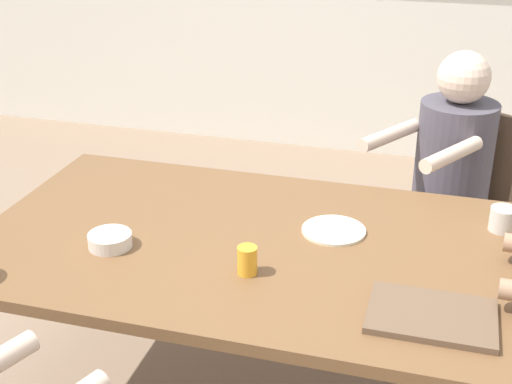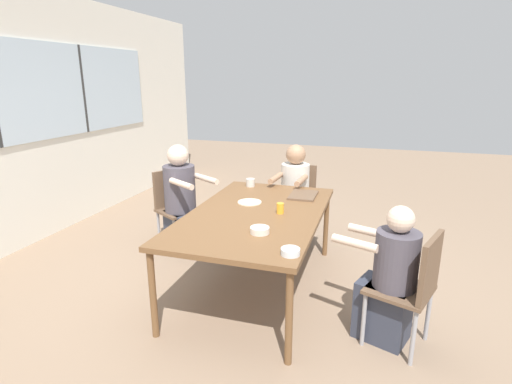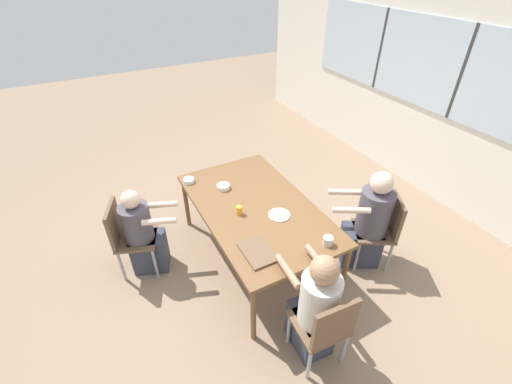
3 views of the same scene
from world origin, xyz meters
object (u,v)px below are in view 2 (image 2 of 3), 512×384
chair_for_man_teal_shirt (298,195)px  person_man_teal_shirt (294,199)px  person_man_blue_shirt (389,282)px  coffee_mug (250,182)px  chair_for_woman_green_shirt (174,202)px  chair_for_man_blue_shirt (414,282)px  person_woman_green_shirt (182,204)px  juice_glass (280,208)px  bowl_cereal (290,252)px  bowl_white_shallow (260,230)px

chair_for_man_teal_shirt → person_man_teal_shirt: bearing=90.0°
person_man_blue_shirt → coffee_mug: person_man_blue_shirt is taller
chair_for_woman_green_shirt → chair_for_man_blue_shirt: (-1.16, -2.43, 0.00)m
person_woman_green_shirt → coffee_mug: (0.20, -0.71, 0.24)m
chair_for_man_blue_shirt → juice_glass: bearing=85.0°
person_man_teal_shirt → bowl_cereal: 1.98m
chair_for_man_teal_shirt → juice_glass: size_ratio=9.44×
coffee_mug → bowl_white_shallow: (-1.24, -0.48, -0.02)m
person_man_blue_shirt → coffee_mug: size_ratio=10.46×
chair_for_woman_green_shirt → person_woman_green_shirt: bearing=90.0°
chair_for_man_blue_shirt → person_man_teal_shirt: person_man_teal_shirt is taller
chair_for_woman_green_shirt → chair_for_man_teal_shirt: same height
bowl_white_shallow → bowl_cereal: size_ratio=1.14×
coffee_mug → juice_glass: bearing=-146.1°
coffee_mug → bowl_white_shallow: size_ratio=0.68×
chair_for_man_teal_shirt → person_woman_green_shirt: 1.35m
chair_for_man_blue_shirt → juice_glass: chair_for_man_blue_shirt is taller
chair_for_woman_green_shirt → chair_for_man_blue_shirt: 2.69m
person_man_teal_shirt → bowl_cereal: (-1.93, -0.38, 0.24)m
person_woman_green_shirt → person_man_blue_shirt: bearing=94.8°
chair_for_man_teal_shirt → person_woman_green_shirt: size_ratio=0.74×
chair_for_man_teal_shirt → person_man_blue_shirt: bearing=123.9°
chair_for_man_teal_shirt → bowl_white_shallow: bearing=96.4°
person_man_teal_shirt → bowl_white_shallow: (-1.63, -0.08, 0.24)m
person_woman_green_shirt → bowl_white_shallow: bearing=78.9°
chair_for_woman_green_shirt → person_man_teal_shirt: size_ratio=0.76×
person_man_teal_shirt → coffee_mug: (-0.39, 0.39, 0.26)m
person_man_teal_shirt → juice_glass: person_man_teal_shirt is taller
chair_for_woman_green_shirt → person_man_blue_shirt: bearing=94.5°
person_man_teal_shirt → coffee_mug: 0.61m
bowl_cereal → chair_for_woman_green_shirt: bearing=48.8°
chair_for_man_teal_shirt → person_man_blue_shirt: 2.03m
chair_for_man_blue_shirt → person_woman_green_shirt: 2.52m
coffee_mug → juice_glass: size_ratio=1.08×
person_man_teal_shirt → juice_glass: bearing=100.1°
bowl_cereal → coffee_mug: bearing=26.6°
person_man_blue_shirt → chair_for_woman_green_shirt: bearing=84.8°
person_man_blue_shirt → bowl_cereal: person_man_blue_shirt is taller
person_woman_green_shirt → juice_glass: (-0.57, -1.23, 0.25)m
person_man_teal_shirt → bowl_white_shallow: person_man_teal_shirt is taller
chair_for_woman_green_shirt → juice_glass: (-0.65, -1.37, 0.26)m
juice_glass → bowl_cereal: bearing=-161.5°
person_man_blue_shirt → coffee_mug: (1.21, 1.41, 0.31)m
coffee_mug → chair_for_woman_green_shirt: bearing=97.5°
chair_for_man_blue_shirt → person_man_teal_shirt: bearing=56.0°
chair_for_man_blue_shirt → bowl_white_shallow: (0.02, 1.10, 0.24)m
person_woman_green_shirt → bowl_white_shallow: person_woman_green_shirt is taller
bowl_white_shallow → bowl_cereal: bowl_white_shallow is taller
coffee_mug → bowl_cereal: coffee_mug is taller
chair_for_woman_green_shirt → bowl_cereal: bearing=79.0°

